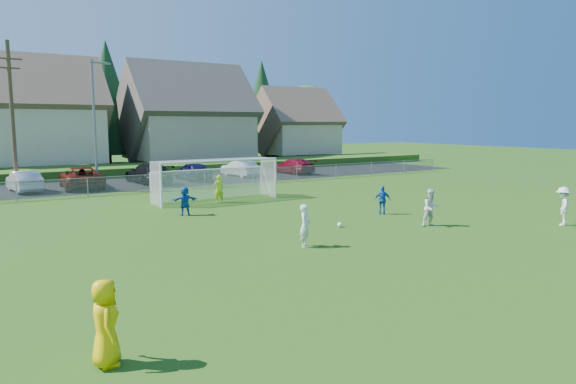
% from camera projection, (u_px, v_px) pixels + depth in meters
% --- Properties ---
extents(ground, '(160.00, 160.00, 0.00)m').
position_uv_depth(ground, '(416.00, 259.00, 17.50)').
color(ground, '#193D0C').
rests_on(ground, ground).
extents(asphalt_lot, '(60.00, 60.00, 0.00)m').
position_uv_depth(asphalt_lot, '(152.00, 182.00, 40.31)').
color(asphalt_lot, black).
rests_on(asphalt_lot, ground).
extents(grass_embankment, '(70.00, 6.00, 0.80)m').
position_uv_depth(grass_embankment, '(125.00, 170.00, 46.48)').
color(grass_embankment, '#1E420F').
rests_on(grass_embankment, ground).
extents(soccer_ball, '(0.22, 0.22, 0.22)m').
position_uv_depth(soccer_ball, '(340.00, 225.00, 22.78)').
color(soccer_ball, white).
rests_on(soccer_ball, ground).
extents(referee, '(0.63, 0.88, 1.69)m').
position_uv_depth(referee, '(105.00, 323.00, 9.66)').
color(referee, '#EDBF04').
rests_on(referee, ground).
extents(player_white_a, '(0.69, 0.68, 1.60)m').
position_uv_depth(player_white_a, '(305.00, 226.00, 19.07)').
color(player_white_a, silver).
rests_on(player_white_a, ground).
extents(player_white_b, '(0.97, 0.86, 1.67)m').
position_uv_depth(player_white_b, '(431.00, 208.00, 22.93)').
color(player_white_b, silver).
rests_on(player_white_b, ground).
extents(player_white_c, '(1.31, 1.13, 1.76)m').
position_uv_depth(player_white_c, '(563.00, 206.00, 23.09)').
color(player_white_c, silver).
rests_on(player_white_c, ground).
extents(player_blue_a, '(0.90, 0.77, 1.44)m').
position_uv_depth(player_blue_a, '(383.00, 200.00, 25.99)').
color(player_blue_a, '#124FAC').
rests_on(player_blue_a, ground).
extents(player_blue_b, '(1.39, 0.64, 1.45)m').
position_uv_depth(player_blue_b, '(185.00, 201.00, 25.67)').
color(player_blue_b, '#124FAC').
rests_on(player_blue_b, ground).
extents(goalkeeper, '(0.64, 0.47, 1.63)m').
position_uv_depth(goalkeeper, '(219.00, 189.00, 29.75)').
color(goalkeeper, '#C5EE1C').
rests_on(goalkeeper, ground).
extents(car_b, '(1.94, 4.47, 1.43)m').
position_uv_depth(car_b, '(24.00, 181.00, 34.50)').
color(car_b, '#B9B9B9').
rests_on(car_b, ground).
extents(car_c, '(2.97, 5.75, 1.55)m').
position_uv_depth(car_c, '(81.00, 177.00, 36.43)').
color(car_c, '#511409').
rests_on(car_c, ground).
extents(car_d, '(2.59, 5.47, 1.54)m').
position_uv_depth(car_d, '(148.00, 173.00, 39.59)').
color(car_d, black).
rests_on(car_d, ground).
extents(car_e, '(1.83, 4.41, 1.49)m').
position_uv_depth(car_e, '(193.00, 171.00, 41.50)').
color(car_e, '#11123D').
rests_on(car_e, ground).
extents(car_f, '(1.89, 4.36, 1.39)m').
position_uv_depth(car_f, '(240.00, 168.00, 44.66)').
color(car_f, silver).
rests_on(car_f, ground).
extents(car_g, '(2.03, 4.85, 1.40)m').
position_uv_depth(car_g, '(294.00, 166.00, 47.28)').
color(car_g, maroon).
rests_on(car_g, ground).
extents(soccer_goal, '(7.42, 1.90, 2.50)m').
position_uv_depth(soccer_goal, '(214.00, 173.00, 30.60)').
color(soccer_goal, white).
rests_on(soccer_goal, ground).
extents(chainlink_fence, '(52.06, 0.06, 1.20)m').
position_uv_depth(chainlink_fence, '(178.00, 181.00, 35.67)').
color(chainlink_fence, gray).
rests_on(chainlink_fence, ground).
extents(streetlight, '(1.38, 0.18, 9.00)m').
position_uv_depth(streetlight, '(95.00, 120.00, 36.02)').
color(streetlight, slate).
rests_on(streetlight, ground).
extents(utility_pole, '(1.60, 0.26, 10.00)m').
position_uv_depth(utility_pole, '(12.00, 115.00, 34.06)').
color(utility_pole, '#473321').
rests_on(utility_pole, ground).
extents(houses_row, '(53.90, 11.45, 13.27)m').
position_uv_depth(houses_row, '(121.00, 97.00, 52.83)').
color(houses_row, tan).
rests_on(houses_row, ground).
extents(tree_row, '(65.98, 12.36, 13.80)m').
position_uv_depth(tree_row, '(98.00, 103.00, 57.58)').
color(tree_row, '#382616').
rests_on(tree_row, ground).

